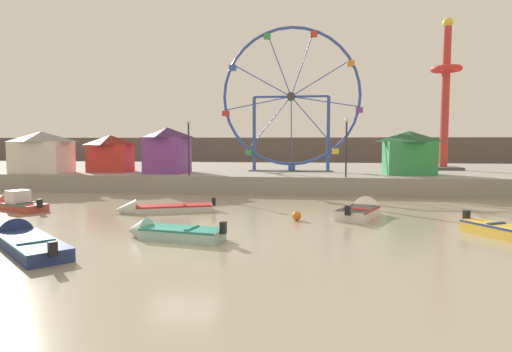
{
  "coord_description": "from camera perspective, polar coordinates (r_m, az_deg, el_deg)",
  "views": [
    {
      "loc": [
        4.55,
        -15.06,
        3.68
      ],
      "look_at": [
        1.59,
        9.02,
        1.79
      ],
      "focal_mm": 30.27,
      "sensor_mm": 36.0,
      "label": 1
    }
  ],
  "objects": [
    {
      "name": "ground_plane",
      "position": [
        16.16,
        -9.65,
        -8.77
      ],
      "size": [
        240.0,
        240.0,
        0.0
      ],
      "primitive_type": "plane",
      "color": "gray"
    },
    {
      "name": "quay_promenade",
      "position": [
        41.04,
        0.63,
        0.21
      ],
      "size": [
        110.0,
        21.98,
        1.28
      ],
      "primitive_type": "cube",
      "color": "gray",
      "rests_on": "ground_plane"
    },
    {
      "name": "distant_town_skyline",
      "position": [
        65.19,
        3.02,
        3.15
      ],
      "size": [
        140.0,
        3.0,
        4.4
      ],
      "primitive_type": "cube",
      "color": "#564C47",
      "rests_on": "ground_plane"
    },
    {
      "name": "motorboat_pale_grey",
      "position": [
        23.41,
        -13.08,
        -4.21
      ],
      "size": [
        5.16,
        2.8,
        1.09
      ],
      "rotation": [
        0.0,
        0.0,
        3.49
      ],
      "color": "silver",
      "rests_on": "ground_plane"
    },
    {
      "name": "motorboat_white_red_stripe",
      "position": [
        22.37,
        13.84,
        -4.48
      ],
      "size": [
        2.75,
        3.89,
        1.39
      ],
      "rotation": [
        0.0,
        0.0,
        1.16
      ],
      "color": "silver",
      "rests_on": "ground_plane"
    },
    {
      "name": "motorboat_navy_blue",
      "position": [
        17.46,
        -28.36,
        -7.47
      ],
      "size": [
        4.99,
        4.62,
        1.3
      ],
      "rotation": [
        0.0,
        0.0,
        2.42
      ],
      "color": "navy",
      "rests_on": "ground_plane"
    },
    {
      "name": "motorboat_faded_red",
      "position": [
        27.17,
        -29.19,
        -3.23
      ],
      "size": [
        4.02,
        2.72,
        1.46
      ],
      "rotation": [
        0.0,
        0.0,
        2.71
      ],
      "color": "#B24238",
      "rests_on": "ground_plane"
    },
    {
      "name": "motorboat_seafoam",
      "position": [
        16.96,
        -11.71,
        -7.3
      ],
      "size": [
        4.22,
        1.86,
        1.11
      ],
      "rotation": [
        0.0,
        0.0,
        2.95
      ],
      "color": "#93BCAD",
      "rests_on": "ground_plane"
    },
    {
      "name": "ferris_wheel_blue_frame",
      "position": [
        36.06,
        4.65,
        10.08
      ],
      "size": [
        11.5,
        1.2,
        11.83
      ],
      "color": "#334CA8",
      "rests_on": "quay_promenade"
    },
    {
      "name": "drop_tower_red_tower",
      "position": [
        41.72,
        23.73,
        9.45
      ],
      "size": [
        2.8,
        2.8,
        13.14
      ],
      "color": "#BC332D",
      "rests_on": "quay_promenade"
    },
    {
      "name": "carnival_booth_red_striped",
      "position": [
        37.11,
        -18.68,
        2.93
      ],
      "size": [
        3.5,
        2.78,
        2.99
      ],
      "rotation": [
        0.0,
        0.0,
        0.03
      ],
      "color": "red",
      "rests_on": "quay_promenade"
    },
    {
      "name": "carnival_booth_white_ticket",
      "position": [
        38.02,
        -26.47,
        2.93
      ],
      "size": [
        4.62,
        3.01,
        3.25
      ],
      "rotation": [
        0.0,
        0.0,
        -0.02
      ],
      "color": "silver",
      "rests_on": "quay_promenade"
    },
    {
      "name": "carnival_booth_purple_stall",
      "position": [
        34.77,
        -11.62,
        3.48
      ],
      "size": [
        3.31,
        3.78,
        3.58
      ],
      "rotation": [
        0.0,
        0.0,
        -0.03
      ],
      "color": "purple",
      "rests_on": "quay_promenade"
    },
    {
      "name": "carnival_booth_green_kiosk",
      "position": [
        34.15,
        19.58,
        3.01
      ],
      "size": [
        3.86,
        3.07,
        3.25
      ],
      "rotation": [
        0.0,
        0.0,
        0.03
      ],
      "color": "#33934C",
      "rests_on": "quay_promenade"
    },
    {
      "name": "promenade_lamp_near",
      "position": [
        31.57,
        -8.9,
        4.85
      ],
      "size": [
        0.32,
        0.32,
        4.06
      ],
      "color": "#2D2D33",
      "rests_on": "quay_promenade"
    },
    {
      "name": "promenade_lamp_far",
      "position": [
        30.41,
        11.86,
        4.87
      ],
      "size": [
        0.32,
        0.32,
        4.1
      ],
      "color": "#2D2D33",
      "rests_on": "quay_promenade"
    },
    {
      "name": "mooring_buoy_orange",
      "position": [
        20.53,
        5.4,
        -5.26
      ],
      "size": [
        0.44,
        0.44,
        0.44
      ],
      "primitive_type": "sphere",
      "color": "orange",
      "rests_on": "ground_plane"
    }
  ]
}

